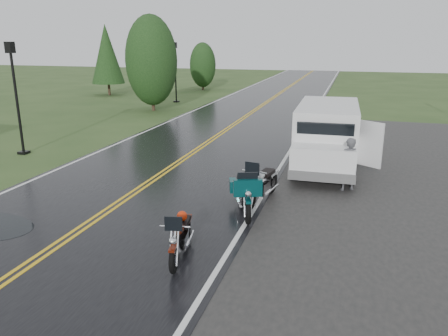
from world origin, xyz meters
The scene contains 12 objects.
ground centered at (0.00, 0.00, 0.00)m, with size 120.00×120.00×0.00m, color #2D471E.
road centered at (0.00, 10.00, 0.02)m, with size 8.00×100.00×0.04m, color black.
motorcycle_red centered at (3.02, -2.26, 0.57)m, with size 0.70×1.92×1.14m, color #4F1509, non-canonical shape.
motorcycle_teal centered at (3.86, 0.47, 0.66)m, with size 0.81×2.24×1.32m, color #053638, non-canonical shape.
motorcycle_silver centered at (3.73, 1.34, 0.66)m, with size 0.81×2.23×1.32m, color #979B9E, non-canonical shape.
van_white centered at (4.50, 4.56, 1.15)m, with size 2.20×5.87×2.30m, color silver, non-canonical shape.
person_at_van centered at (6.18, 3.94, 0.83)m, with size 0.60×0.40×1.65m, color #48494D.
lamp_post_near_left centered at (-6.65, 4.95, 2.24)m, with size 0.38×0.38×4.49m, color black, non-canonical shape.
lamp_post_far_left centered at (-6.58, 21.18, 2.20)m, with size 0.38×0.38×4.40m, color black, non-canonical shape.
tree_left_mid centered at (-6.47, 16.96, 2.61)m, with size 3.33×3.33×5.21m, color #1E3D19, non-canonical shape.
tree_left_far centered at (-7.40, 29.73, 1.85)m, with size 2.40×2.40×3.69m, color #1E3D19, non-canonical shape.
pine_left_far centered at (-13.75, 23.73, 2.83)m, with size 2.71×2.71×5.65m, color #1E3D19, non-canonical shape.
Camera 1 is at (6.15, -9.38, 4.48)m, focal length 35.00 mm.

